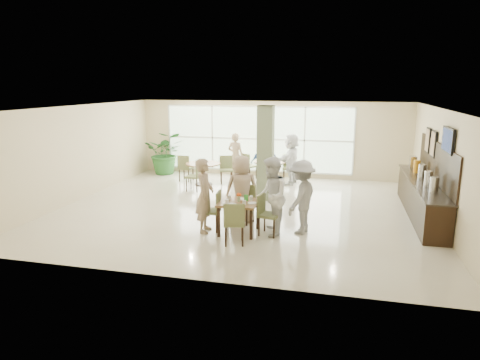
% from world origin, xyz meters
% --- Properties ---
extents(ground, '(10.00, 10.00, 0.00)m').
position_xyz_m(ground, '(0.00, 0.00, 0.00)').
color(ground, beige).
rests_on(ground, ground).
extents(room_shell, '(10.00, 10.00, 10.00)m').
position_xyz_m(room_shell, '(0.00, 0.00, 1.70)').
color(room_shell, white).
rests_on(room_shell, ground).
extents(window_bank, '(7.00, 0.04, 7.00)m').
position_xyz_m(window_bank, '(-0.50, 4.46, 1.40)').
color(window_bank, silver).
rests_on(window_bank, ground).
extents(column, '(0.45, 0.45, 2.80)m').
position_xyz_m(column, '(0.40, 1.20, 1.40)').
color(column, '#647350').
rests_on(column, ground).
extents(main_table, '(0.89, 0.89, 0.75)m').
position_xyz_m(main_table, '(0.34, -1.91, 0.65)').
color(main_table, brown).
rests_on(main_table, ground).
extents(round_table_left, '(1.20, 1.20, 0.75)m').
position_xyz_m(round_table_left, '(-2.02, 2.60, 0.59)').
color(round_table_left, brown).
rests_on(round_table_left, ground).
extents(round_table_right, '(1.10, 1.10, 0.75)m').
position_xyz_m(round_table_right, '(0.16, 3.43, 0.57)').
color(round_table_right, brown).
rests_on(round_table_right, ground).
extents(chairs_main_table, '(1.91, 1.99, 0.95)m').
position_xyz_m(chairs_main_table, '(0.35, -1.90, 0.47)').
color(chairs_main_table, '#5B6638').
rests_on(chairs_main_table, ground).
extents(chairs_table_left, '(2.02, 1.83, 0.95)m').
position_xyz_m(chairs_table_left, '(-2.04, 2.54, 0.47)').
color(chairs_table_left, '#5B6638').
rests_on(chairs_table_left, ground).
extents(chairs_table_right, '(2.03, 1.92, 0.95)m').
position_xyz_m(chairs_table_right, '(0.11, 3.40, 0.47)').
color(chairs_table_right, '#5B6638').
rests_on(chairs_table_right, ground).
extents(tabletop_clutter, '(0.73, 0.70, 0.21)m').
position_xyz_m(tabletop_clutter, '(0.37, -1.92, 0.81)').
color(tabletop_clutter, white).
rests_on(tabletop_clutter, main_table).
extents(buffet_counter, '(0.64, 4.70, 1.95)m').
position_xyz_m(buffet_counter, '(4.70, 0.51, 0.55)').
color(buffet_counter, black).
rests_on(buffet_counter, ground).
extents(wall_tv, '(0.06, 1.00, 0.58)m').
position_xyz_m(wall_tv, '(4.94, -0.60, 2.15)').
color(wall_tv, black).
rests_on(wall_tv, ground).
extents(framed_art_a, '(0.05, 0.55, 0.70)m').
position_xyz_m(framed_art_a, '(4.95, 1.00, 1.85)').
color(framed_art_a, black).
rests_on(framed_art_a, ground).
extents(framed_art_b, '(0.05, 0.55, 0.70)m').
position_xyz_m(framed_art_b, '(4.95, 1.80, 1.85)').
color(framed_art_b, black).
rests_on(framed_art_b, ground).
extents(potted_plant, '(1.82, 1.82, 1.64)m').
position_xyz_m(potted_plant, '(-4.00, 4.00, 0.82)').
color(potted_plant, '#255B24').
rests_on(potted_plant, ground).
extents(teen_left, '(0.49, 0.68, 1.74)m').
position_xyz_m(teen_left, '(-0.45, -2.00, 0.87)').
color(teen_left, tan).
rests_on(teen_left, ground).
extents(teen_far, '(0.94, 0.73, 1.70)m').
position_xyz_m(teen_far, '(0.23, -1.13, 0.85)').
color(teen_far, tan).
rests_on(teen_far, ground).
extents(teen_right, '(0.83, 0.99, 1.82)m').
position_xyz_m(teen_right, '(1.09, -1.86, 0.91)').
color(teen_right, white).
rests_on(teen_right, ground).
extents(teen_standing, '(0.95, 1.26, 1.73)m').
position_xyz_m(teen_standing, '(1.74, -1.56, 0.86)').
color(teen_standing, '#959597').
rests_on(teen_standing, ground).
extents(adult_a, '(0.98, 0.60, 1.63)m').
position_xyz_m(adult_a, '(0.13, 2.60, 0.82)').
color(adult_a, '#3E6ABC').
rests_on(adult_a, ground).
extents(adult_b, '(0.98, 1.72, 1.75)m').
position_xyz_m(adult_b, '(0.91, 3.41, 0.88)').
color(adult_b, white).
rests_on(adult_b, ground).
extents(adult_standing, '(0.70, 0.54, 1.69)m').
position_xyz_m(adult_standing, '(-1.16, 3.74, 0.85)').
color(adult_standing, tan).
rests_on(adult_standing, ground).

